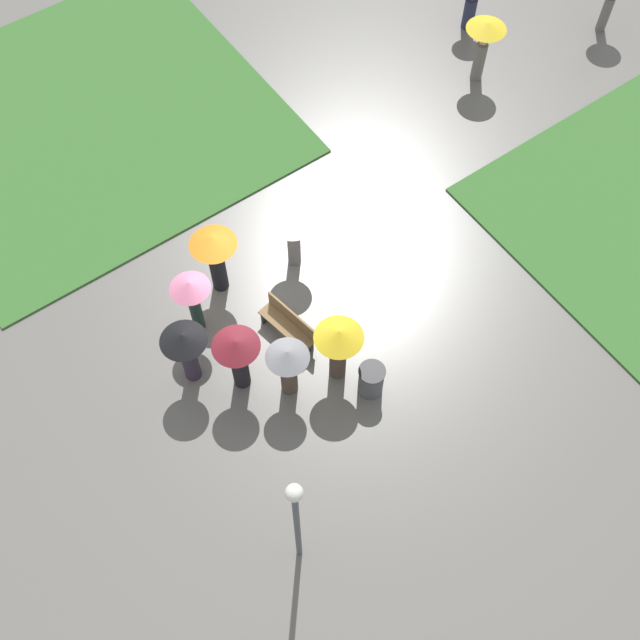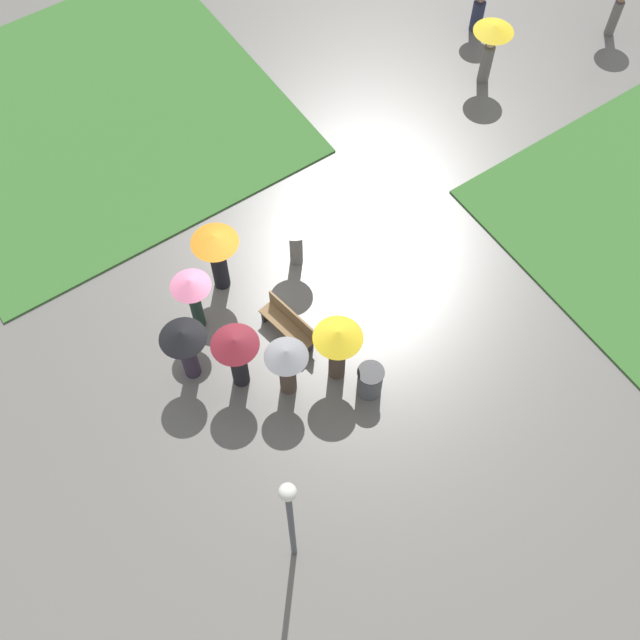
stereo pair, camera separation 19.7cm
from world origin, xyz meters
TOP-DOWN VIEW (x-y plane):
  - ground_plane at (0.00, 0.00)m, footprint 90.00×90.00m
  - lawn_patch_near at (-7.87, -0.44)m, footprint 9.85×9.73m
  - park_bench at (1.13, 0.27)m, footprint 1.58×0.68m
  - lamp_post at (5.54, -2.48)m, footprint 0.32×0.32m
  - trash_bin at (3.41, 0.96)m, footprint 0.62×0.62m
  - crowd_person_orange at (-0.99, -0.34)m, footprint 1.13×1.13m
  - crowd_person_black at (0.73, -2.15)m, footprint 1.05×1.05m
  - crowd_person_white at (-0.53, 1.56)m, footprint 1.07×1.07m
  - crowd_person_yellow at (2.62, 0.60)m, footprint 1.11×1.11m
  - crowd_person_maroon at (1.54, -1.32)m, footprint 1.07×1.07m
  - crowd_person_pink at (-0.29, -1.37)m, footprint 0.93×0.93m
  - crowd_person_grey at (2.31, -0.53)m, footprint 0.97×0.97m
  - lone_walker_far_path at (-2.82, 9.57)m, footprint 1.13×1.13m

SIDE VIEW (x-z plane):
  - ground_plane at x=0.00m, z-range 0.00..0.00m
  - lawn_patch_near at x=-7.87m, z-range 0.00..0.06m
  - park_bench at x=1.13m, z-range 0.01..0.91m
  - trash_bin at x=3.41m, z-range 0.00..0.93m
  - crowd_person_grey at x=2.31m, z-range 0.32..2.11m
  - crowd_person_maroon at x=1.54m, z-range 0.33..2.26m
  - crowd_person_white at x=-0.53m, z-range 0.41..2.20m
  - crowd_person_black at x=0.73m, z-range 0.38..2.27m
  - crowd_person_yellow at x=2.62m, z-range 0.42..2.38m
  - lone_walker_far_path at x=-2.82m, z-range 0.43..2.37m
  - crowd_person_pink at x=-0.29m, z-range 0.46..2.40m
  - crowd_person_orange at x=-0.99m, z-range 0.43..2.45m
  - lamp_post at x=5.54m, z-range 0.61..4.74m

